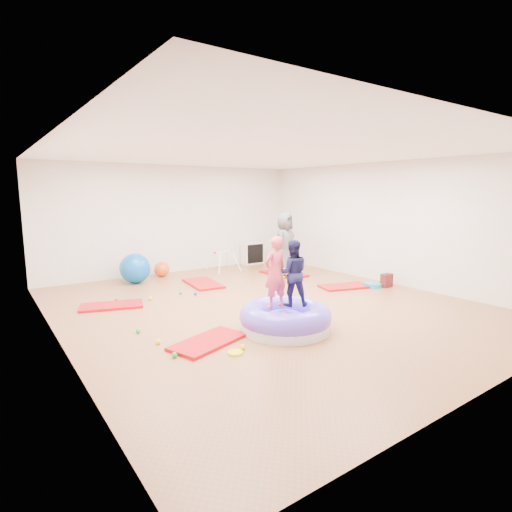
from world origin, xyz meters
TOP-DOWN VIEW (x-y plane):
  - room at (0.00, 0.00)m, footprint 7.01×8.01m
  - gym_mat_front_left at (-1.79, -1.08)m, footprint 1.23×0.89m
  - gym_mat_mid_left at (-2.39, 1.56)m, footprint 1.22×0.86m
  - gym_mat_center_back at (-0.15, 2.21)m, footprint 0.76×1.29m
  - gym_mat_right at (2.31, 0.12)m, footprint 1.21×0.83m
  - gym_mat_rear_right at (2.08, 2.00)m, footprint 0.74×1.28m
  - inflatable_cushion at (-0.55, -1.27)m, footprint 1.41×1.41m
  - child_pink at (-0.70, -1.19)m, footprint 0.41×0.27m
  - child_navy at (-0.41, -1.25)m, footprint 0.63×0.59m
  - adult_caregiver at (2.03, 1.93)m, footprint 0.90×0.79m
  - infant at (1.85, 1.74)m, footprint 0.34×0.35m
  - ball_pit_balls at (-1.39, 0.51)m, footprint 4.31×3.44m
  - exercise_ball_blue at (-1.37, 3.26)m, footprint 0.70×0.70m
  - exercise_ball_orange at (-0.58, 3.60)m, footprint 0.38×0.38m
  - infant_play_gym at (1.02, 3.25)m, footprint 0.72×0.68m
  - cube_shelf at (2.34, 3.79)m, footprint 0.64×0.32m
  - balance_disc at (2.87, -0.20)m, footprint 0.40×0.40m
  - backpack at (3.10, -0.38)m, footprint 0.26×0.16m
  - yellow_toy at (-1.68, -1.62)m, footprint 0.20×0.20m

SIDE VIEW (x-z plane):
  - yellow_toy at x=-1.68m, z-range 0.00..0.03m
  - gym_mat_right at x=2.31m, z-range 0.00..0.05m
  - gym_mat_mid_left at x=-2.39m, z-range 0.00..0.05m
  - gym_mat_front_left at x=-1.79m, z-range 0.00..0.05m
  - gym_mat_rear_right at x=2.08m, z-range 0.00..0.05m
  - gym_mat_center_back at x=-0.15m, z-range 0.00..0.05m
  - ball_pit_balls at x=-1.39m, z-range 0.00..0.07m
  - balance_disc at x=2.87m, z-range 0.00..0.09m
  - backpack at x=3.10m, z-range 0.00..0.30m
  - infant at x=1.85m, z-range 0.05..0.26m
  - inflatable_cushion at x=-0.55m, z-range -0.05..0.40m
  - exercise_ball_orange at x=-0.58m, z-range 0.00..0.38m
  - cube_shelf at x=2.34m, z-range 0.00..0.64m
  - exercise_ball_blue at x=-1.37m, z-range 0.00..0.70m
  - infant_play_gym at x=1.02m, z-range 0.09..0.64m
  - adult_caregiver at x=2.03m, z-range 0.05..1.61m
  - child_navy at x=-0.41m, z-range 0.41..1.44m
  - child_pink at x=-0.70m, z-range 0.41..1.51m
  - room at x=0.00m, z-range 0.00..2.80m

